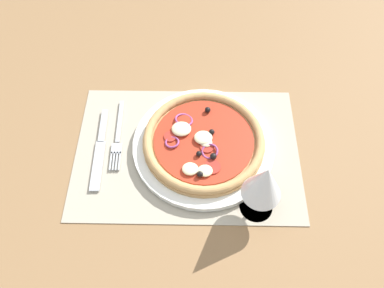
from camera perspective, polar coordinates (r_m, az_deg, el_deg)
ground_plane at (r=82.06cm, az=-0.73°, el=-1.51°), size 190.00×140.00×2.40cm
placemat at (r=80.87cm, az=-0.74°, el=-0.99°), size 46.95×32.82×0.40cm
plate at (r=80.59cm, az=1.73°, el=-0.15°), size 29.74×29.74×1.40cm
pizza at (r=79.06cm, az=1.71°, el=0.52°), size 25.39×25.39×2.64cm
fork at (r=83.65cm, az=-10.98°, el=0.90°), size 2.33×18.03×0.44cm
knife at (r=82.84cm, az=-13.54°, el=-0.73°), size 2.32×20.04×0.62cm
wine_glass at (r=67.10cm, az=10.65°, el=-5.79°), size 7.20×7.20×14.90cm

